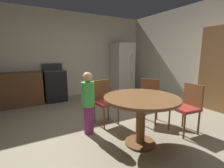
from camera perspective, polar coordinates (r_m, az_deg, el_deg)
The scene contains 12 objects.
ground_plane at distance 2.97m, azimuth 1.78°, elevation -17.29°, with size 14.00×14.00×0.00m, color gray.
wall_back at distance 5.54m, azimuth -15.65°, elevation 9.78°, with size 5.84×0.12×2.70m, color silver.
wall_right at distance 4.92m, azimuth 29.28°, elevation 8.79°, with size 0.12×5.63×2.70m, color silver.
kitchen_counter at distance 5.06m, azimuth -33.32°, elevation -1.88°, with size 1.77×0.60×0.90m, color brown.
oven_range at distance 5.13m, azimuth -19.50°, elevation -0.40°, with size 0.60×0.60×1.10m.
refrigerator at distance 5.91m, azimuth 3.60°, elevation 5.60°, with size 0.68×0.68×1.76m.
door_panelled at distance 4.63m, azimuth 32.91°, elevation 4.31°, with size 0.05×0.84×2.04m, color olive.
dining_table at distance 2.50m, azimuth 10.20°, elevation -8.01°, with size 1.13×1.13×0.76m.
chair_east at distance 3.17m, azimuth 25.08°, elevation -6.72°, with size 0.44×0.44×0.87m.
chair_northeast at distance 3.46m, azimuth 12.83°, elevation -4.55°, with size 0.56×0.56×0.87m.
chair_north at distance 3.24m, azimuth -2.74°, elevation -5.33°, with size 0.45×0.45×0.87m.
person_child at distance 2.83m, azimuth -8.36°, elevation -6.17°, with size 0.31×0.31×1.09m.
Camera 1 is at (-1.39, -2.23, 1.39)m, focal length 25.98 mm.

